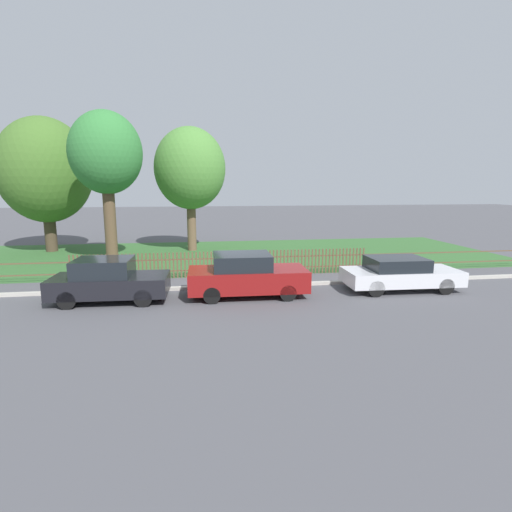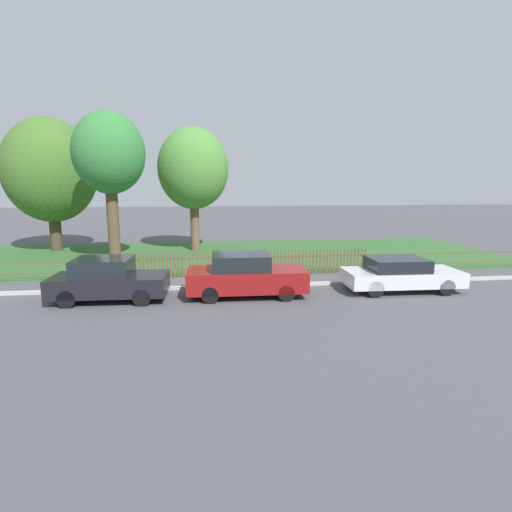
{
  "view_description": "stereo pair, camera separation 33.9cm",
  "coord_description": "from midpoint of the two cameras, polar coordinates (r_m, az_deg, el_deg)",
  "views": [
    {
      "loc": [
        -1.12,
        -14.64,
        3.87
      ],
      "look_at": [
        1.16,
        0.73,
        1.1
      ],
      "focal_mm": 28.0,
      "sensor_mm": 36.0,
      "label": 1
    },
    {
      "loc": [
        -0.79,
        -14.69,
        3.87
      ],
      "look_at": [
        1.16,
        0.73,
        1.1
      ],
      "focal_mm": 28.0,
      "sensor_mm": 36.0,
      "label": 2
    }
  ],
  "objects": [
    {
      "name": "grass_strip",
      "position": [
        22.52,
        -5.9,
        0.17
      ],
      "size": [
        31.34,
        10.81,
        0.01
      ],
      "primitive_type": "cube",
      "color": "#33602D",
      "rests_on": "ground"
    },
    {
      "name": "tree_nearest_kerb",
      "position": [
        26.36,
        -28.25,
        10.68
      ],
      "size": [
        5.19,
        5.19,
        7.69
      ],
      "color": "#473828",
      "rests_on": "ground"
    },
    {
      "name": "park_fence",
      "position": [
        17.12,
        -5.1,
        -1.13
      ],
      "size": [
        31.34,
        0.05,
        1.09
      ],
      "color": "brown",
      "rests_on": "ground"
    },
    {
      "name": "parked_car_navy_estate",
      "position": [
        15.71,
        19.28,
        -2.35
      ],
      "size": [
        4.25,
        1.88,
        1.24
      ],
      "rotation": [
        0.0,
        0.0,
        -0.03
      ],
      "color": "silver",
      "rests_on": "ground"
    },
    {
      "name": "kerb_stone",
      "position": [
        15.28,
        -4.62,
        -4.37
      ],
      "size": [
        31.34,
        0.2,
        0.12
      ],
      "primitive_type": "cube",
      "color": "#B2ADA3",
      "rests_on": "ground"
    },
    {
      "name": "tree_behind_motorcycle",
      "position": [
        21.16,
        -21.1,
        13.36
      ],
      "size": [
        3.45,
        3.45,
        7.4
      ],
      "color": "brown",
      "rests_on": "ground"
    },
    {
      "name": "covered_motorcycle",
      "position": [
        16.1,
        -0.54,
        -1.66
      ],
      "size": [
        1.82,
        0.75,
        0.95
      ],
      "rotation": [
        0.0,
        0.0,
        -0.05
      ],
      "color": "black",
      "rests_on": "ground"
    },
    {
      "name": "ground_plane",
      "position": [
        15.19,
        -4.59,
        -4.68
      ],
      "size": [
        120.0,
        120.0,
        0.0
      ],
      "primitive_type": "plane",
      "color": "#4C4C51"
    },
    {
      "name": "parked_car_silver_hatchback",
      "position": [
        14.31,
        -20.94,
        -3.28
      ],
      "size": [
        3.85,
        1.83,
        1.46
      ],
      "rotation": [
        0.0,
        0.0,
        -0.04
      ],
      "color": "black",
      "rests_on": "ground"
    },
    {
      "name": "parked_car_black_saloon",
      "position": [
        14.04,
        -2.07,
        -2.75
      ],
      "size": [
        4.17,
        1.93,
        1.51
      ],
      "rotation": [
        0.0,
        0.0,
        -0.03
      ],
      "color": "maroon",
      "rests_on": "ground"
    },
    {
      "name": "tree_mid_park",
      "position": [
        24.01,
        -9.81,
        12.15
      ],
      "size": [
        4.1,
        4.1,
        7.18
      ],
      "color": "brown",
      "rests_on": "ground"
    }
  ]
}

